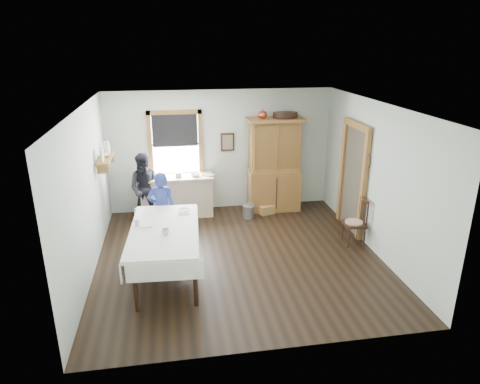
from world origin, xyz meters
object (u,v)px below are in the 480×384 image
Objects in this scene: work_counter at (177,196)px; woman_blue at (162,211)px; china_hutch at (274,165)px; dining_table at (166,253)px; wicker_basket at (266,209)px; spindle_chair at (354,222)px; figure_dark at (147,191)px; pail at (249,212)px.

work_counter is 1.20× the size of woman_blue.
china_hutch reaches higher than woman_blue.
work_counter is 0.75× the size of china_hutch.
woman_blue reaches higher than dining_table.
woman_blue reaches higher than wicker_basket.
china_hutch is at bearing 46.82° from dining_table.
wicker_basket is (-1.31, 1.75, -0.36)m from spindle_chair.
china_hutch reaches higher than figure_dark.
figure_dark is (-2.60, -0.06, 0.61)m from wicker_basket.
china_hutch reaches higher than wicker_basket.
pail is 0.84× the size of wicker_basket.
figure_dark is at bearing 177.21° from pail.
wicker_basket is at bearing -150.76° from woman_blue.
dining_table is 1.51× the size of figure_dark.
china_hutch is (2.20, 0.00, 0.60)m from work_counter.
woman_blue is at bearing 173.78° from spindle_chair.
figure_dark reaches higher than work_counter.
china_hutch is at bearing 122.03° from spindle_chair.
woman_blue is at bearing -63.55° from figure_dark.
china_hutch is 2.35m from spindle_chair.
woman_blue is at bearing -149.96° from china_hutch.
figure_dark is (-2.16, 0.11, 0.56)m from pail.
wicker_basket is (1.97, -0.25, -0.36)m from work_counter.
spindle_chair is at bearing -31.74° from work_counter.
pail is at bearing -158.90° from wicker_basket.
spindle_chair reaches higher than dining_table.
dining_table is 7.61× the size of pail.
dining_table is 1.26m from woman_blue.
dining_table is 2.85m from pail.
woman_blue is at bearing -153.60° from wicker_basket.
china_hutch is 2.88m from woman_blue.
china_hutch is at bearing 48.43° from wicker_basket.
china_hutch reaches higher than pail.
work_counter is 2.02m from wicker_basket.
wicker_basket is (-0.22, -0.25, -0.96)m from china_hutch.
pail is at bearing 141.40° from spindle_chair.
figure_dark is (-2.82, -0.31, -0.35)m from china_hutch.
wicker_basket is 0.25× the size of woman_blue.
china_hutch reaches higher than dining_table.
woman_blue is at bearing 92.26° from dining_table.
work_counter is 1.43m from woman_blue.
dining_table is 1.61× the size of woman_blue.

